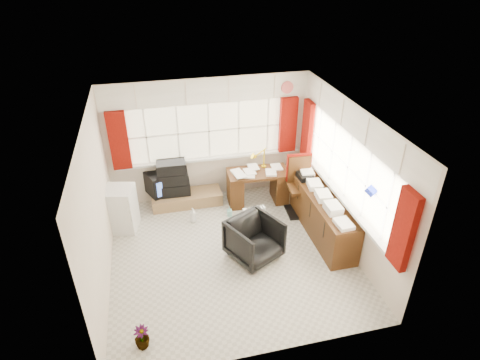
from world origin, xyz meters
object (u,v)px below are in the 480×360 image
object	(u,v)px
radiator	(255,222)
crt_tv	(161,183)
mini_fridge	(121,209)
desk_lamp	(264,153)
tv_bench	(187,198)
credenza	(322,215)
office_chair	(254,240)
desk	(258,185)
task_chair	(299,182)

from	to	relation	value
radiator	crt_tv	xyz separation A→B (m)	(-1.59, 1.38, 0.26)
crt_tv	mini_fridge	size ratio (longest dim) A/B	0.75
desk_lamp	tv_bench	xyz separation A→B (m)	(-1.60, 0.06, -0.87)
radiator	credenza	distance (m)	1.22
office_chair	tv_bench	bearing A→B (deg)	89.44
crt_tv	mini_fridge	world-z (taller)	mini_fridge
mini_fridge	desk_lamp	bearing A→B (deg)	9.48
office_chair	credenza	size ratio (longest dim) A/B	0.39
desk	radiator	distance (m)	1.06
office_chair	tv_bench	distance (m)	2.09
office_chair	credenza	xyz separation A→B (m)	(1.36, 0.35, 0.04)
desk_lamp	radiator	bearing A→B (deg)	-112.77
desk	office_chair	size ratio (longest dim) A/B	1.57
task_chair	credenza	world-z (taller)	task_chair
task_chair	mini_fridge	world-z (taller)	task_chair
desk_lamp	tv_bench	distance (m)	1.82
tv_bench	credenza	bearing A→B (deg)	-33.71
crt_tv	mini_fridge	xyz separation A→B (m)	(-0.76, -0.69, -0.05)
desk	radiator	world-z (taller)	desk
desk	task_chair	bearing A→B (deg)	-33.14
crt_tv	desk_lamp	bearing A→B (deg)	-5.88
office_chair	desk_lamp	bearing A→B (deg)	42.70
desk_lamp	radiator	size ratio (longest dim) A/B	0.80
task_chair	crt_tv	xyz separation A→B (m)	(-2.62, 0.85, -0.15)
desk	office_chair	world-z (taller)	desk
desk	desk_lamp	bearing A→B (deg)	46.39
desk_lamp	radiator	xyz separation A→B (m)	(-0.49, -1.17, -0.78)
office_chair	mini_fridge	world-z (taller)	mini_fridge
desk_lamp	tv_bench	bearing A→B (deg)	177.82
radiator	credenza	xyz separation A→B (m)	(1.17, -0.29, 0.18)
radiator	tv_bench	size ratio (longest dim) A/B	0.39
radiator	mini_fridge	xyz separation A→B (m)	(-2.35, 0.70, 0.21)
office_chair	tv_bench	world-z (taller)	office_chair
mini_fridge	office_chair	bearing A→B (deg)	-31.69
radiator	crt_tv	bearing A→B (deg)	138.96
credenza	tv_bench	xyz separation A→B (m)	(-2.28, 1.52, -0.27)
credenza	mini_fridge	distance (m)	3.66
credenza	crt_tv	xyz separation A→B (m)	(-2.77, 1.67, 0.08)
task_chair	mini_fridge	size ratio (longest dim) A/B	1.38
crt_tv	radiator	bearing A→B (deg)	-41.04
desk_lamp	office_chair	bearing A→B (deg)	-110.64
desk_lamp	task_chair	size ratio (longest dim) A/B	0.37
desk	tv_bench	size ratio (longest dim) A/B	0.88
credenza	task_chair	bearing A→B (deg)	100.26
credenza	tv_bench	world-z (taller)	credenza
desk_lamp	task_chair	distance (m)	0.91
credenza	tv_bench	distance (m)	2.75
credenza	mini_fridge	bearing A→B (deg)	164.37
radiator	task_chair	bearing A→B (deg)	27.54
task_chair	office_chair	world-z (taller)	task_chair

